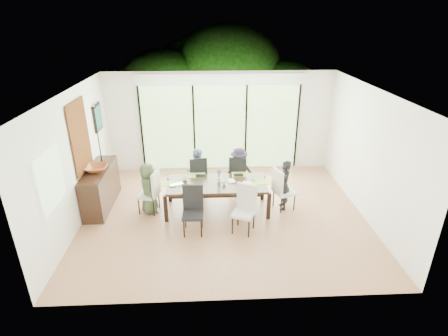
{
  "coord_description": "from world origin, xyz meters",
  "views": [
    {
      "loc": [
        -0.33,
        -6.57,
        4.03
      ],
      "look_at": [
        0.0,
        0.25,
        1.0
      ],
      "focal_mm": 28.0,
      "sensor_mm": 36.0,
      "label": 1
    }
  ],
  "objects_px": {
    "person_far_right": "(239,171)",
    "chair_near_right": "(244,210)",
    "person_right_end": "(284,185)",
    "cup_b": "(224,183)",
    "chair_left_end": "(148,192)",
    "chair_right_end": "(285,189)",
    "chair_near_left": "(193,211)",
    "cup_c": "(253,178)",
    "sideboard": "(101,188)",
    "person_left_end": "(149,188)",
    "vase": "(219,180)",
    "laptop": "(177,185)",
    "chair_far_right": "(239,173)",
    "chair_far_left": "(197,174)",
    "table_top": "(217,184)",
    "person_far_left": "(197,171)",
    "bowl": "(96,168)",
    "cup_a": "(185,179)"
  },
  "relations": [
    {
      "from": "person_right_end",
      "to": "cup_c",
      "type": "height_order",
      "value": "person_right_end"
    },
    {
      "from": "person_right_end",
      "to": "sideboard",
      "type": "relative_size",
      "value": 0.71
    },
    {
      "from": "person_left_end",
      "to": "bowl",
      "type": "distance_m",
      "value": 1.21
    },
    {
      "from": "vase",
      "to": "chair_near_right",
      "type": "bearing_deg",
      "value": -63.94
    },
    {
      "from": "table_top",
      "to": "chair_right_end",
      "type": "distance_m",
      "value": 1.51
    },
    {
      "from": "chair_far_right",
      "to": "bowl",
      "type": "xyz_separation_m",
      "value": [
        -3.15,
        -0.64,
        0.48
      ]
    },
    {
      "from": "chair_far_right",
      "to": "person_left_end",
      "type": "distance_m",
      "value": 2.2
    },
    {
      "from": "chair_left_end",
      "to": "cup_c",
      "type": "height_order",
      "value": "chair_left_end"
    },
    {
      "from": "person_left_end",
      "to": "sideboard",
      "type": "bearing_deg",
      "value": 60.93
    },
    {
      "from": "chair_right_end",
      "to": "person_far_right",
      "type": "height_order",
      "value": "person_far_right"
    },
    {
      "from": "person_right_end",
      "to": "cup_a",
      "type": "xyz_separation_m",
      "value": [
        -2.18,
        0.15,
        0.14
      ]
    },
    {
      "from": "chair_left_end",
      "to": "chair_right_end",
      "type": "height_order",
      "value": "same"
    },
    {
      "from": "person_far_right",
      "to": "chair_far_right",
      "type": "bearing_deg",
      "value": -97.79
    },
    {
      "from": "person_far_left",
      "to": "sideboard",
      "type": "distance_m",
      "value": 2.22
    },
    {
      "from": "table_top",
      "to": "chair_near_right",
      "type": "distance_m",
      "value": 1.01
    },
    {
      "from": "laptop",
      "to": "sideboard",
      "type": "height_order",
      "value": "sideboard"
    },
    {
      "from": "chair_left_end",
      "to": "chair_far_right",
      "type": "bearing_deg",
      "value": 125.16
    },
    {
      "from": "table_top",
      "to": "chair_far_right",
      "type": "height_order",
      "value": "chair_far_right"
    },
    {
      "from": "vase",
      "to": "cup_b",
      "type": "relative_size",
      "value": 1.2
    },
    {
      "from": "chair_left_end",
      "to": "chair_near_right",
      "type": "height_order",
      "value": "same"
    },
    {
      "from": "laptop",
      "to": "cup_a",
      "type": "relative_size",
      "value": 2.66
    },
    {
      "from": "person_far_right",
      "to": "cup_c",
      "type": "height_order",
      "value": "person_far_right"
    },
    {
      "from": "chair_left_end",
      "to": "person_left_end",
      "type": "xyz_separation_m",
      "value": [
        0.02,
        0.0,
        0.08
      ]
    },
    {
      "from": "cup_b",
      "to": "cup_c",
      "type": "bearing_deg",
      "value": 17.1
    },
    {
      "from": "chair_near_left",
      "to": "cup_c",
      "type": "distance_m",
      "value": 1.64
    },
    {
      "from": "chair_right_end",
      "to": "cup_b",
      "type": "height_order",
      "value": "chair_right_end"
    },
    {
      "from": "chair_far_left",
      "to": "cup_a",
      "type": "bearing_deg",
      "value": 58.16
    },
    {
      "from": "chair_right_end",
      "to": "laptop",
      "type": "relative_size",
      "value": 3.33
    },
    {
      "from": "person_right_end",
      "to": "vase",
      "type": "height_order",
      "value": "person_right_end"
    },
    {
      "from": "cup_b",
      "to": "chair_near_left",
      "type": "bearing_deg",
      "value": -130.17
    },
    {
      "from": "chair_near_left",
      "to": "cup_a",
      "type": "distance_m",
      "value": 1.06
    },
    {
      "from": "person_right_end",
      "to": "cup_a",
      "type": "relative_size",
      "value": 10.4
    },
    {
      "from": "chair_far_left",
      "to": "chair_right_end",
      "type": "bearing_deg",
      "value": 144.26
    },
    {
      "from": "sideboard",
      "to": "person_left_end",
      "type": "bearing_deg",
      "value": -15.57
    },
    {
      "from": "chair_right_end",
      "to": "cup_c",
      "type": "distance_m",
      "value": 0.74
    },
    {
      "from": "chair_near_right",
      "to": "cup_c",
      "type": "height_order",
      "value": "chair_near_right"
    },
    {
      "from": "bowl",
      "to": "person_far_left",
      "type": "bearing_deg",
      "value": 15.99
    },
    {
      "from": "table_top",
      "to": "laptop",
      "type": "height_order",
      "value": "laptop"
    },
    {
      "from": "table_top",
      "to": "cup_b",
      "type": "relative_size",
      "value": 24.0
    },
    {
      "from": "person_right_end",
      "to": "cup_c",
      "type": "xyz_separation_m",
      "value": [
        -0.68,
        0.1,
        0.14
      ]
    },
    {
      "from": "cup_c",
      "to": "person_far_left",
      "type": "bearing_deg",
      "value": 149.72
    },
    {
      "from": "person_right_end",
      "to": "cup_b",
      "type": "height_order",
      "value": "person_right_end"
    },
    {
      "from": "chair_far_right",
      "to": "cup_b",
      "type": "bearing_deg",
      "value": 79.98
    },
    {
      "from": "person_far_left",
      "to": "cup_b",
      "type": "distance_m",
      "value": 1.11
    },
    {
      "from": "chair_left_end",
      "to": "chair_far_left",
      "type": "xyz_separation_m",
      "value": [
        1.05,
        0.85,
        0.0
      ]
    },
    {
      "from": "chair_far_left",
      "to": "cup_c",
      "type": "relative_size",
      "value": 8.87
    },
    {
      "from": "person_far_right",
      "to": "chair_near_right",
      "type": "bearing_deg",
      "value": 80.53
    },
    {
      "from": "chair_near_left",
      "to": "person_left_end",
      "type": "bearing_deg",
      "value": 140.08
    },
    {
      "from": "chair_right_end",
      "to": "laptop",
      "type": "distance_m",
      "value": 2.36
    },
    {
      "from": "person_far_right",
      "to": "person_far_left",
      "type": "bearing_deg",
      "value": -7.79
    }
  ]
}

